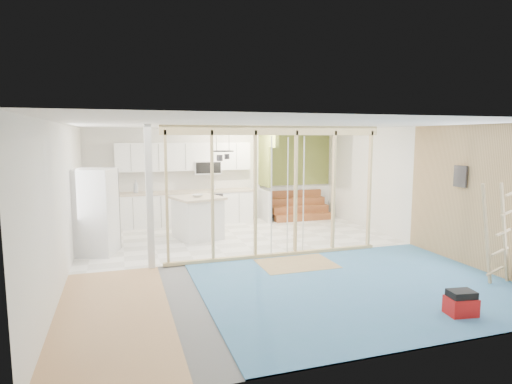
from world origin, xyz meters
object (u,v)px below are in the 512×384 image
object	(u,v)px
fridge	(95,212)
ladder	(498,233)
toolbox	(461,304)
island	(198,218)

from	to	relation	value
fridge	ladder	xyz separation A→B (m)	(6.22, -3.87, -0.03)
fridge	toolbox	xyz separation A→B (m)	(4.76, -4.69, -0.71)
toolbox	island	bearing A→B (deg)	123.89
toolbox	ladder	world-z (taller)	ladder
island	ladder	size ratio (longest dim) A/B	0.77
island	ladder	xyz separation A→B (m)	(4.02, -4.57, 0.35)
island	ladder	distance (m)	6.09
fridge	island	distance (m)	2.34
island	ladder	world-z (taller)	ladder
fridge	ladder	size ratio (longest dim) A/B	1.06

